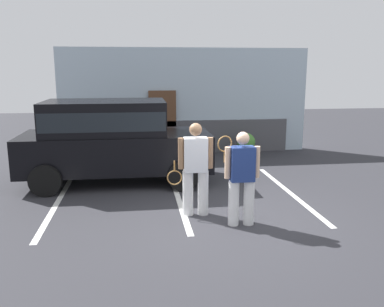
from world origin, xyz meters
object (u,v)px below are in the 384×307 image
object	(u,v)px
parked_suv	(112,137)
tennis_player_man	(195,168)
tennis_player_woman	(242,177)
potted_plant_by_porch	(246,144)

from	to	relation	value
parked_suv	tennis_player_man	bearing A→B (deg)	-56.21
tennis_player_man	tennis_player_woman	bearing A→B (deg)	142.04
parked_suv	tennis_player_man	size ratio (longest dim) A/B	2.54
parked_suv	potted_plant_by_porch	size ratio (longest dim) A/B	6.03
tennis_player_woman	parked_suv	bearing A→B (deg)	-51.89
potted_plant_by_porch	tennis_player_woman	bearing A→B (deg)	-106.01
potted_plant_by_porch	parked_suv	bearing A→B (deg)	-148.41
tennis_player_man	parked_suv	bearing A→B (deg)	-54.51
parked_suv	potted_plant_by_porch	bearing A→B (deg)	31.89
tennis_player_man	potted_plant_by_porch	distance (m)	5.67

